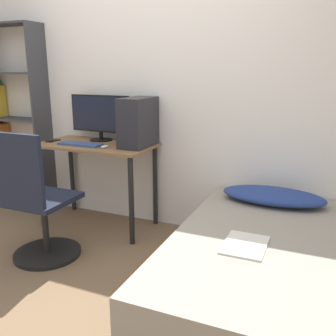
{
  "coord_description": "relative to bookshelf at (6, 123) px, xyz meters",
  "views": [
    {
      "loc": [
        1.45,
        -1.63,
        1.43
      ],
      "look_at": [
        0.44,
        0.73,
        0.75
      ],
      "focal_mm": 40.0,
      "sensor_mm": 36.0,
      "label": 1
    }
  ],
  "objects": [
    {
      "name": "pc_tower",
      "position": [
        1.62,
        -0.09,
        0.1
      ],
      "size": [
        0.21,
        0.41,
        0.42
      ],
      "color": "#232328",
      "rests_on": "desk"
    },
    {
      "name": "magazine",
      "position": [
        2.74,
        -0.93,
        -0.44
      ],
      "size": [
        0.24,
        0.32,
        0.01
      ],
      "color": "silver",
      "rests_on": "bed"
    },
    {
      "name": "pillow",
      "position": [
        2.78,
        -0.13,
        -0.39
      ],
      "size": [
        0.77,
        0.36,
        0.11
      ],
      "color": "navy",
      "rests_on": "bed"
    },
    {
      "name": "bed",
      "position": [
        2.78,
        -0.78,
        -0.67
      ],
      "size": [
        1.02,
        1.83,
        0.44
      ],
      "color": "#4C3D2D",
      "rests_on": "ground_plane"
    },
    {
      "name": "ground_plane",
      "position": [
        1.66,
        -1.29,
        -0.89
      ],
      "size": [
        14.0,
        14.0,
        0.0
      ],
      "primitive_type": "plane",
      "color": "brown"
    },
    {
      "name": "bookshelf",
      "position": [
        0.0,
        0.0,
        0.0
      ],
      "size": [
        0.73,
        0.26,
        1.86
      ],
      "color": "#38383D",
      "rests_on": "ground_plane"
    },
    {
      "name": "wall_back",
      "position": [
        1.66,
        0.16,
        0.36
      ],
      "size": [
        8.0,
        0.05,
        2.5
      ],
      "color": "silver",
      "rests_on": "ground_plane"
    },
    {
      "name": "monitor",
      "position": [
        1.16,
        0.01,
        0.12
      ],
      "size": [
        0.62,
        0.21,
        0.42
      ],
      "color": "black",
      "rests_on": "desk"
    },
    {
      "name": "keyboard",
      "position": [
        1.13,
        -0.26,
        -0.1
      ],
      "size": [
        0.4,
        0.13,
        0.02
      ],
      "color": "#33477A",
      "rests_on": "desk"
    },
    {
      "name": "desk",
      "position": [
        1.22,
        -0.15,
        -0.24
      ],
      "size": [
        1.05,
        0.56,
        0.78
      ],
      "color": "brown",
      "rests_on": "ground_plane"
    },
    {
      "name": "office_chair",
      "position": [
        1.17,
        -0.89,
        -0.49
      ],
      "size": [
        0.52,
        0.52,
        1.01
      ],
      "color": "black",
      "rests_on": "ground_plane"
    },
    {
      "name": "phone",
      "position": [
        0.77,
        -0.2,
        -0.1
      ],
      "size": [
        0.07,
        0.14,
        0.01
      ],
      "color": "black",
      "rests_on": "desk"
    },
    {
      "name": "mouse",
      "position": [
        1.38,
        -0.26,
        -0.1
      ],
      "size": [
        0.06,
        0.09,
        0.02
      ],
      "color": "silver",
      "rests_on": "desk"
    }
  ]
}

